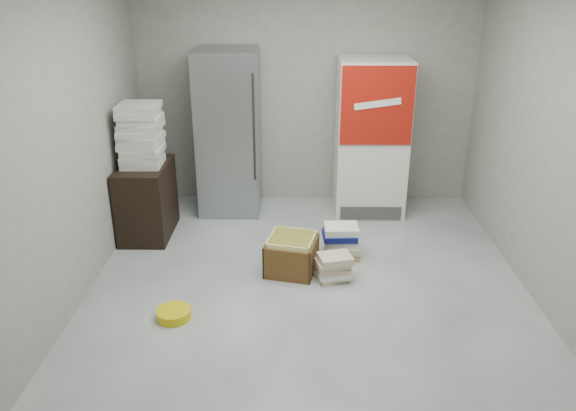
% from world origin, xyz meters
% --- Properties ---
extents(ground, '(5.00, 5.00, 0.00)m').
position_xyz_m(ground, '(0.00, 0.00, 0.00)').
color(ground, '#B9B9B4').
rests_on(ground, ground).
extents(room_shell, '(4.04, 5.04, 2.82)m').
position_xyz_m(room_shell, '(0.00, 0.00, 1.80)').
color(room_shell, '#A09A90').
rests_on(room_shell, ground).
extents(steel_fridge, '(0.70, 0.72, 1.90)m').
position_xyz_m(steel_fridge, '(-0.90, 2.13, 0.95)').
color(steel_fridge, gray).
rests_on(steel_fridge, ground).
extents(coke_cooler, '(0.80, 0.73, 1.80)m').
position_xyz_m(coke_cooler, '(0.75, 2.12, 0.90)').
color(coke_cooler, silver).
rests_on(coke_cooler, ground).
extents(wood_shelf, '(0.50, 0.80, 0.80)m').
position_xyz_m(wood_shelf, '(-1.73, 1.40, 0.40)').
color(wood_shelf, black).
rests_on(wood_shelf, ground).
extents(supply_box_stack, '(0.44, 0.44, 0.65)m').
position_xyz_m(supply_box_stack, '(-1.72, 1.40, 1.12)').
color(supply_box_stack, beige).
rests_on(supply_box_stack, wood_shelf).
extents(phonebook_stack_main, '(0.38, 0.31, 0.34)m').
position_xyz_m(phonebook_stack_main, '(0.34, 0.89, 0.17)').
color(phonebook_stack_main, tan).
rests_on(phonebook_stack_main, ground).
extents(phonebook_stack_side, '(0.36, 0.34, 0.26)m').
position_xyz_m(phonebook_stack_side, '(0.24, 0.43, 0.13)').
color(phonebook_stack_side, beige).
rests_on(phonebook_stack_side, ground).
extents(cardboard_box, '(0.54, 0.54, 0.37)m').
position_xyz_m(cardboard_box, '(-0.15, 0.59, 0.15)').
color(cardboard_box, yellow).
rests_on(cardboard_box, ground).
extents(bucket_lid, '(0.30, 0.30, 0.08)m').
position_xyz_m(bucket_lid, '(-1.13, -0.23, 0.04)').
color(bucket_lid, '#D9BF0C').
rests_on(bucket_lid, ground).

